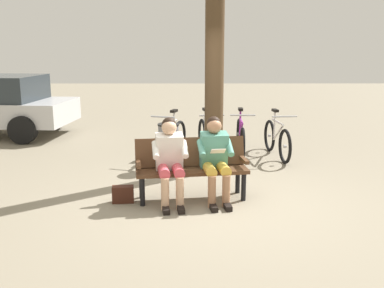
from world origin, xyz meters
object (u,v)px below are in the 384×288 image
Objects in this scene: person_reading at (215,155)px; bicycle_black at (171,140)px; bench at (191,164)px; bicycle_green at (207,138)px; litter_bin at (169,146)px; bicycle_orange at (241,138)px; bicycle_red at (277,139)px; person_companion at (170,157)px; handbag at (123,194)px; tree_trunk at (214,59)px.

person_reading reaches higher than bicycle_black.
bicycle_green is (-0.32, -2.53, -0.15)m from bench.
bicycle_orange reaches higher than litter_bin.
bicycle_black is at bearing -88.64° from bench.
bicycle_red and bicycle_green have the same top height.
bicycle_green is (-0.62, -2.74, -0.30)m from person_companion.
bench is at bearing -17.11° from bicycle_green.
person_companion is 2.83m from bicycle_green.
handbag is at bearing -3.66° from person_reading.
bicycle_red is at bearing -133.83° from bench.
bicycle_red is (-1.30, -0.88, -1.59)m from tree_trunk.
bicycle_red is at bearing -126.93° from person_reading.
litter_bin is at bearing -83.61° from bench.
bicycle_red is 1.01× the size of bicycle_green.
bicycle_orange is at bearing 117.19° from bicycle_black.
person_reading is at bearing -175.32° from handbag.
bench is 2.37m from bicycle_black.
person_reading reaches higher than bench.
litter_bin is (-0.56, -1.77, 0.29)m from handbag.
person_companion is 3.29m from bicycle_red.
bicycle_green is (1.38, -0.15, 0.00)m from bicycle_red.
person_companion is (0.63, 0.09, -0.00)m from person_reading.
tree_trunk is 1.73m from litter_bin.
bench is at bearing -19.23° from bicycle_orange.
litter_bin is at bearing -94.74° from person_companion.
bicycle_orange is at bearing -123.49° from person_companion.
bicycle_red reaches higher than bench.
bench is 1.38× the size of person_companion.
bench is 0.42× the size of tree_trunk.
bench is at bearing -153.10° from person_companion.
person_reading is 0.64m from person_companion.
litter_bin is at bearing -74.56° from bicycle_red.
tree_trunk is at bearing -128.37° from handbag.
handbag is 0.37× the size of litter_bin.
bicycle_black is at bearing -84.18° from bicycle_green.
person_companion reaches higher than bicycle_orange.
person_companion is 1.46× the size of litter_bin.
bicycle_orange is 1.01× the size of bicycle_green.
bicycle_orange is (-1.30, -2.76, -0.30)m from person_companion.
bench is 1.60m from litter_bin.
bicycle_green is (0.02, -2.65, -0.31)m from person_reading.
bicycle_orange is at bearing -112.29° from person_reading.
bicycle_green is at bearing -86.47° from bicycle_orange.
litter_bin is at bearing -107.61° from handbag.
bicycle_black is (2.10, 0.05, 0.00)m from bicycle_red.
bicycle_orange is at bearing -119.83° from tree_trunk.
person_reading is 2.07m from tree_trunk.
person_companion is 1.77m from litter_bin.
bicycle_orange is 1.04× the size of bicycle_black.
tree_trunk is 4.74× the size of litter_bin.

